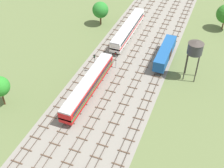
{
  "coord_description": "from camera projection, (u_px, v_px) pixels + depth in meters",
  "views": [
    {
      "loc": [
        18.91,
        -1.31,
        44.16
      ],
      "look_at": [
        0.0,
        47.41,
        1.5
      ],
      "focal_mm": 47.79,
      "sensor_mm": 36.0,
      "label": 1
    }
  ],
  "objects": [
    {
      "name": "signal_post_nearest",
      "position": [
        95.0,
        61.0,
        71.67
      ],
      "size": [
        0.28,
        0.47,
        5.01
      ],
      "color": "gray",
      "rests_on": "ground"
    },
    {
      "name": "track_left",
      "position": [
        110.0,
        62.0,
        76.44
      ],
      "size": [
        2.4,
        126.0,
        0.29
      ],
      "color": "#47382D",
      "rests_on": "ground"
    },
    {
      "name": "lineside_tree_3",
      "position": [
        100.0,
        10.0,
        89.59
      ],
      "size": [
        4.87,
        4.87,
        7.26
      ],
      "color": "#4C331E",
      "rests_on": "ground"
    },
    {
      "name": "freight_boxcar_centre_right_near",
      "position": [
        165.0,
        53.0,
        75.64
      ],
      "size": [
        2.87,
        14.0,
        3.6
      ],
      "color": "#194C8C",
      "rests_on": "ground"
    },
    {
      "name": "track_centre_left",
      "position": [
        126.0,
        66.0,
        75.25
      ],
      "size": [
        2.4,
        126.0,
        0.29
      ],
      "color": "#47382D",
      "rests_on": "ground"
    },
    {
      "name": "ballast_bed",
      "position": [
        124.0,
        68.0,
        74.61
      ],
      "size": [
        20.95,
        176.0,
        0.01
      ],
      "primitive_type": "cube",
      "color": "gray",
      "rests_on": "ground"
    },
    {
      "name": "lineside_tree_0",
      "position": [
        0.0,
        87.0,
        61.34
      ],
      "size": [
        4.28,
        4.28,
        7.13
      ],
      "color": "#4C331E",
      "rests_on": "ground"
    },
    {
      "name": "water_tower",
      "position": [
        195.0,
        48.0,
        66.57
      ],
      "size": [
        3.6,
        3.6,
        10.01
      ],
      "color": "#2D2826",
      "rests_on": "ground"
    },
    {
      "name": "track_centre",
      "position": [
        142.0,
        69.0,
        74.06
      ],
      "size": [
        2.4,
        126.0,
        0.29
      ],
      "color": "#47382D",
      "rests_on": "ground"
    },
    {
      "name": "ground_plane",
      "position": [
        124.0,
        68.0,
        74.61
      ],
      "size": [
        480.0,
        480.0,
        0.0
      ],
      "primitive_type": "plane",
      "color": "#5B6B3D"
    },
    {
      "name": "track_far_left",
      "position": [
        95.0,
        59.0,
        77.62
      ],
      "size": [
        2.4,
        126.0,
        0.29
      ],
      "color": "#47382D",
      "rests_on": "ground"
    },
    {
      "name": "passenger_coach_left_mid",
      "position": [
        128.0,
        29.0,
        85.03
      ],
      "size": [
        2.96,
        22.0,
        3.8
      ],
      "color": "white",
      "rests_on": "ground"
    },
    {
      "name": "passenger_coach_left_nearest",
      "position": [
        88.0,
        85.0,
        65.45
      ],
      "size": [
        2.96,
        22.0,
        3.8
      ],
      "color": "red",
      "rests_on": "ground"
    },
    {
      "name": "signal_post_mid",
      "position": [
        116.0,
        57.0,
        72.87
      ],
      "size": [
        0.28,
        0.47,
        4.86
      ],
      "color": "gray",
      "rests_on": "ground"
    },
    {
      "name": "track_centre_right",
      "position": [
        158.0,
        73.0,
        72.87
      ],
      "size": [
        2.4,
        126.0,
        0.29
      ],
      "color": "#47382D",
      "rests_on": "ground"
    }
  ]
}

